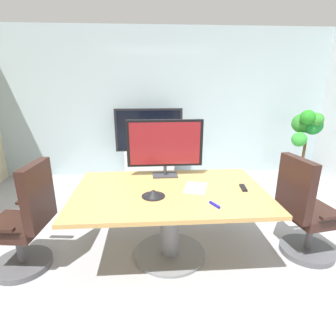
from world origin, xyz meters
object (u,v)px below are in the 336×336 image
object	(u,v)px
office_chair_right	(305,216)
wall_display_unit	(149,156)
conference_table	(170,207)
office_chair_left	(25,227)
remote_control	(243,188)
tv_monitor	(165,145)
conference_phone	(153,193)
potted_plant	(306,135)

from	to	relation	value
office_chair_right	wall_display_unit	xyz separation A→B (m)	(-1.59, 2.43, -0.01)
conference_table	office_chair_left	distance (m)	1.40
remote_control	office_chair_right	bearing A→B (deg)	-0.29
conference_table	office_chair_left	size ratio (longest dim) A/B	1.73
tv_monitor	conference_phone	bearing A→B (deg)	-104.25
wall_display_unit	potted_plant	size ratio (longest dim) A/B	1.00
office_chair_right	wall_display_unit	world-z (taller)	wall_display_unit
conference_table	office_chair_right	xyz separation A→B (m)	(1.40, -0.09, -0.11)
conference_table	tv_monitor	distance (m)	0.70
office_chair_right	potted_plant	size ratio (longest dim) A/B	0.83
wall_display_unit	remote_control	bearing A→B (deg)	-68.27
office_chair_right	conference_phone	world-z (taller)	office_chair_right
potted_plant	conference_phone	distance (m)	3.49
office_chair_right	remote_control	distance (m)	0.73
office_chair_left	remote_control	distance (m)	2.16
tv_monitor	remote_control	distance (m)	0.95
office_chair_right	potted_plant	xyz separation A→B (m)	(1.17, 2.13, 0.40)
conference_table	potted_plant	xyz separation A→B (m)	(2.56, 2.04, 0.29)
conference_table	remote_control	xyz separation A→B (m)	(0.74, -0.01, 0.20)
conference_phone	tv_monitor	bearing A→B (deg)	75.75
potted_plant	office_chair_left	bearing A→B (deg)	-151.67
tv_monitor	wall_display_unit	size ratio (longest dim) A/B	0.64
office_chair_left	wall_display_unit	bearing A→B (deg)	160.09
office_chair_left	conference_phone	size ratio (longest dim) A/B	4.95
office_chair_left	wall_display_unit	world-z (taller)	wall_display_unit
tv_monitor	wall_display_unit	world-z (taller)	tv_monitor
office_chair_left	potted_plant	world-z (taller)	potted_plant
office_chair_left	remote_control	world-z (taller)	office_chair_left
office_chair_left	tv_monitor	xyz separation A→B (m)	(1.38, 0.53, 0.65)
conference_table	tv_monitor	world-z (taller)	tv_monitor
potted_plant	tv_monitor	bearing A→B (deg)	-148.16
tv_monitor	office_chair_left	bearing A→B (deg)	-158.91
wall_display_unit	remote_control	xyz separation A→B (m)	(0.94, -2.35, 0.32)
office_chair_left	wall_display_unit	size ratio (longest dim) A/B	0.83
office_chair_right	wall_display_unit	distance (m)	2.91
wall_display_unit	office_chair_left	bearing A→B (deg)	-116.16
wall_display_unit	conference_phone	world-z (taller)	wall_display_unit
tv_monitor	conference_phone	xyz separation A→B (m)	(-0.14, -0.57, -0.33)
conference_phone	remote_control	size ratio (longest dim) A/B	1.29
conference_phone	remote_control	bearing A→B (deg)	8.05
conference_table	conference_phone	distance (m)	0.31
office_chair_right	conference_phone	bearing A→B (deg)	82.81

